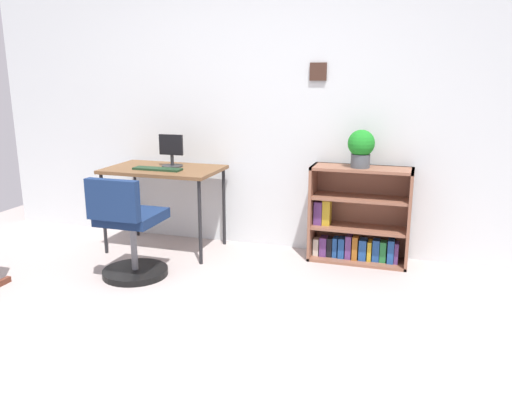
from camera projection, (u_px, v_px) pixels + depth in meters
The scene contains 8 objects.
ground_plane at pixel (135, 351), 3.04m from camera, with size 6.24×6.24×0.00m, color #A59995.
wall_back at pixel (250, 107), 4.70m from camera, with size 5.20×0.12×2.56m.
desk at pixel (164, 174), 4.65m from camera, with size 1.01×0.64×0.76m.
monitor at pixel (171, 152), 4.66m from camera, with size 0.22×0.19×0.29m.
keyboard at pixel (158, 169), 4.53m from camera, with size 0.43×0.12×0.02m, color #1A341E.
office_chair at pixel (129, 234), 4.05m from camera, with size 0.52×0.55×0.83m.
bookshelf_low at pixel (358, 220), 4.45m from camera, with size 0.83×0.30×0.82m.
potted_plant_on_shelf at pixel (361, 147), 4.24m from camera, with size 0.22×0.22×0.31m.
Camera 1 is at (1.50, -2.39, 1.57)m, focal length 36.54 mm.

